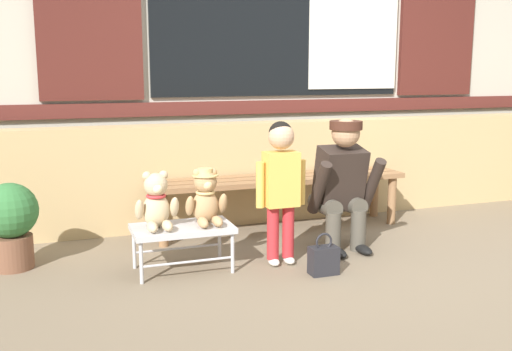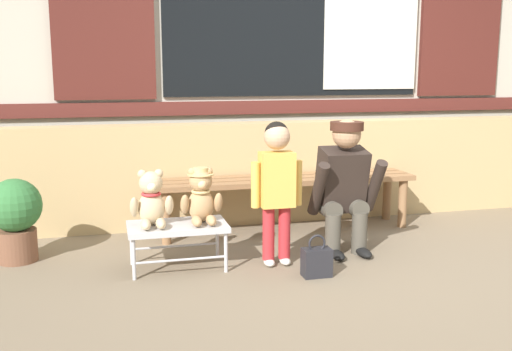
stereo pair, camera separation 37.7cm
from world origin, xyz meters
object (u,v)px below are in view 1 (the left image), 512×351
Objects in this scene: adult_crouching at (343,184)px; child_standing at (281,177)px; handbag_on_ground at (324,260)px; potted_plant at (10,221)px; wooden_bench_long at (279,185)px; teddy_bear_plain at (157,203)px; teddy_bear_with_hat at (206,198)px; small_display_bench at (182,231)px.

child_standing is at bearing -162.87° from adult_crouching.
handbag_on_ground is 0.48× the size of potted_plant.
adult_crouching is 3.49× the size of handbag_on_ground.
teddy_bear_plain is at bearing -147.37° from wooden_bench_long.
potted_plant is at bearing 163.45° from child_standing.
child_standing is 1.68× the size of potted_plant.
child_standing reaches higher than potted_plant.
wooden_bench_long is at bearing 8.43° from potted_plant.
wooden_bench_long is 3.68× the size of potted_plant.
teddy_bear_with_hat is at bearing 0.13° from teddy_bear_plain.
adult_crouching is 0.70m from handbag_on_ground.
small_display_bench is at bearing 156.12° from handbag_on_ground.
teddy_bear_plain is 1.00× the size of teddy_bear_with_hat.
child_standing reaches higher than handbag_on_ground.
teddy_bear_with_hat reaches higher than wooden_bench_long.
wooden_bench_long is 0.88m from child_standing.
child_standing reaches higher than small_display_bench.
adult_crouching is (1.19, 0.09, 0.21)m from small_display_bench.
teddy_bear_with_hat is 1.28m from potted_plant.
adult_crouching is 1.67× the size of potted_plant.
handbag_on_ground is (0.67, -0.37, -0.38)m from teddy_bear_with_hat.
teddy_bear_with_hat is at bearing -175.37° from adult_crouching.
wooden_bench_long is 2.21× the size of adult_crouching.
teddy_bear_with_hat is 0.38× the size of child_standing.
small_display_bench is at bearing -179.23° from teddy_bear_with_hat.
small_display_bench is at bearing -21.94° from potted_plant.
potted_plant is (-1.87, 0.79, 0.23)m from handbag_on_ground.
teddy_bear_plain is at bearing 159.57° from handbag_on_ground.
small_display_bench is 1.76× the size of teddy_bear_plain.
potted_plant is at bearing 154.62° from teddy_bear_plain.
teddy_bear_with_hat is at bearing -138.08° from wooden_bench_long.
child_standing is (0.49, -0.08, 0.12)m from teddy_bear_with_hat.
child_standing is at bearing -111.00° from wooden_bench_long.
small_display_bench is 0.67× the size of adult_crouching.
handbag_on_ground is at bearing -20.43° from teddy_bear_plain.
small_display_bench is 1.22m from adult_crouching.
adult_crouching is (1.35, 0.08, 0.02)m from teddy_bear_plain.
wooden_bench_long is 1.12m from handbag_on_ground.
teddy_bear_plain reaches higher than potted_plant.
teddy_bear_plain is 0.32m from teddy_bear_with_hat.
potted_plant is at bearing 171.52° from adult_crouching.
teddy_bear_plain and teddy_bear_with_hat have the same top height.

